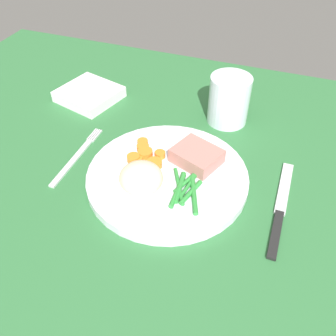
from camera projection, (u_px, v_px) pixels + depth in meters
The scene contains 10 objects.
dining_table at pixel (153, 181), 62.76cm from camera, with size 120.00×90.00×2.00cm.
dinner_plate at pixel (168, 176), 61.06cm from camera, with size 26.79×26.79×1.60cm, color white.
meat_portion at pixel (197, 156), 61.65cm from camera, with size 7.53×6.23×2.53cm, color #B2756B.
mashed_potatoes at pixel (143, 178), 56.27cm from camera, with size 6.84×6.72×4.51cm, color beige.
carrot_slices at pixel (145, 155), 62.96cm from camera, with size 6.32×6.92×1.18cm.
green_beans at pixel (185, 189), 57.27cm from camera, with size 6.70×9.17×0.81cm.
fork at pixel (77, 156), 65.68cm from camera, with size 1.44×16.60×0.40cm.
knife at pixel (280, 209), 56.56cm from camera, with size 1.70×20.50×0.64cm.
water_glass at pixel (229, 103), 71.43cm from camera, with size 7.94×7.94×9.58cm.
napkin at pixel (89, 94), 79.28cm from camera, with size 11.67×11.03×2.33cm, color white.
Camera 1 is at (17.78, -40.94, 45.25)cm, focal length 39.07 mm.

